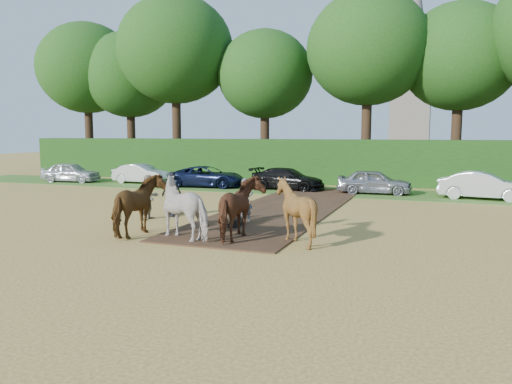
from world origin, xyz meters
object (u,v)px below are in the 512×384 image
object	(u,v)px
spectator_near	(150,197)
church	(412,53)
parked_cars	(333,181)
plough_team	(216,208)
spectator_far	(172,194)

from	to	relation	value
spectator_near	church	distance (m)	54.66
parked_cars	church	bearing A→B (deg)	87.56
plough_team	parked_cars	xyz separation A→B (m)	(0.98, 13.95, -0.33)
spectator_far	parked_cars	xyz separation A→B (m)	(4.54, 10.62, -0.25)
spectator_near	plough_team	distance (m)	4.70
church	spectator_near	bearing A→B (deg)	-97.31
spectator_far	parked_cars	size ratio (longest dim) A/B	0.05
spectator_far	spectator_near	bearing A→B (deg)	164.24
plough_team	parked_cars	size ratio (longest dim) A/B	0.16
spectator_near	church	world-z (taller)	church
plough_team	parked_cars	world-z (taller)	plough_team
spectator_near	spectator_far	distance (m)	1.03
spectator_far	plough_team	distance (m)	4.87
parked_cars	church	xyz separation A→B (m)	(1.75, 41.16, 13.05)
spectator_near	plough_team	size ratio (longest dim) A/B	0.26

